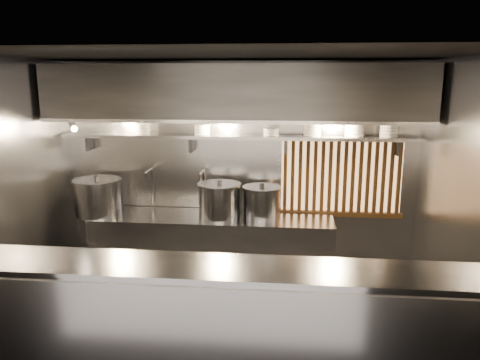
% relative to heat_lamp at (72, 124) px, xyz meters
% --- Properties ---
extents(floor, '(4.50, 4.50, 0.00)m').
position_rel_heat_lamp_xyz_m(floor, '(1.90, -0.85, -2.07)').
color(floor, black).
rests_on(floor, ground).
extents(ceiling, '(4.50, 4.50, 0.00)m').
position_rel_heat_lamp_xyz_m(ceiling, '(1.90, -0.85, 0.73)').
color(ceiling, black).
rests_on(ceiling, wall_back).
extents(wall_back, '(4.50, 0.00, 4.50)m').
position_rel_heat_lamp_xyz_m(wall_back, '(1.90, 0.65, -0.67)').
color(wall_back, gray).
rests_on(wall_back, floor).
extents(wall_left, '(0.00, 3.00, 3.00)m').
position_rel_heat_lamp_xyz_m(wall_left, '(-0.35, -0.85, -0.67)').
color(wall_left, gray).
rests_on(wall_left, floor).
extents(wall_right, '(0.00, 3.00, 3.00)m').
position_rel_heat_lamp_xyz_m(wall_right, '(4.15, -0.85, -0.67)').
color(wall_right, gray).
rests_on(wall_right, floor).
extents(serving_counter, '(4.50, 0.56, 1.13)m').
position_rel_heat_lamp_xyz_m(serving_counter, '(1.90, -1.81, -1.50)').
color(serving_counter, '#949499').
rests_on(serving_counter, floor).
extents(cooking_bench, '(3.00, 0.70, 0.90)m').
position_rel_heat_lamp_xyz_m(cooking_bench, '(1.60, 0.28, -1.62)').
color(cooking_bench, '#949499').
rests_on(cooking_bench, floor).
extents(bowl_shelf, '(4.40, 0.34, 0.04)m').
position_rel_heat_lamp_xyz_m(bowl_shelf, '(1.90, 0.47, -0.19)').
color(bowl_shelf, '#949499').
rests_on(bowl_shelf, wall_back).
extents(exhaust_hood, '(4.40, 0.81, 0.65)m').
position_rel_heat_lamp_xyz_m(exhaust_hood, '(1.90, 0.25, 0.36)').
color(exhaust_hood, '#2D2D30').
rests_on(exhaust_hood, ceiling).
extents(wood_screen, '(1.56, 0.09, 1.04)m').
position_rel_heat_lamp_xyz_m(wood_screen, '(3.20, 0.60, -0.69)').
color(wood_screen, '#FFBB72').
rests_on(wood_screen, wall_back).
extents(faucet_left, '(0.04, 0.30, 0.50)m').
position_rel_heat_lamp_xyz_m(faucet_left, '(0.75, 0.52, -0.76)').
color(faucet_left, silver).
rests_on(faucet_left, wall_back).
extents(faucet_right, '(0.04, 0.30, 0.50)m').
position_rel_heat_lamp_xyz_m(faucet_right, '(1.45, 0.52, -0.76)').
color(faucet_right, silver).
rests_on(faucet_right, wall_back).
extents(heat_lamp, '(0.25, 0.35, 0.20)m').
position_rel_heat_lamp_xyz_m(heat_lamp, '(0.00, 0.00, 0.00)').
color(heat_lamp, '#949499').
rests_on(heat_lamp, exhaust_hood).
extents(pendant_bulb, '(0.09, 0.09, 0.19)m').
position_rel_heat_lamp_xyz_m(pendant_bulb, '(1.80, 0.35, -0.11)').
color(pendant_bulb, '#2D2D30').
rests_on(pendant_bulb, exhaust_hood).
extents(stock_pot_left, '(0.69, 0.69, 0.49)m').
position_rel_heat_lamp_xyz_m(stock_pot_left, '(0.15, 0.23, -0.94)').
color(stock_pot_left, '#949499').
rests_on(stock_pot_left, cooking_bench).
extents(stock_pot_mid, '(0.66, 0.66, 0.47)m').
position_rel_heat_lamp_xyz_m(stock_pot_mid, '(1.70, 0.25, -0.95)').
color(stock_pot_mid, '#949499').
rests_on(stock_pot_mid, cooking_bench).
extents(stock_pot_right, '(0.58, 0.58, 0.43)m').
position_rel_heat_lamp_xyz_m(stock_pot_right, '(2.21, 0.32, -0.97)').
color(stock_pot_right, '#949499').
rests_on(stock_pot_right, cooking_bench).
extents(bowl_stack_0, '(0.21, 0.21, 0.13)m').
position_rel_heat_lamp_xyz_m(bowl_stack_0, '(0.69, 0.47, -0.10)').
color(bowl_stack_0, white).
rests_on(bowl_stack_0, bowl_shelf).
extents(bowl_stack_1, '(0.21, 0.21, 0.13)m').
position_rel_heat_lamp_xyz_m(bowl_stack_1, '(1.46, 0.47, -0.10)').
color(bowl_stack_1, white).
rests_on(bowl_stack_1, bowl_shelf).
extents(bowl_stack_2, '(0.20, 0.20, 0.09)m').
position_rel_heat_lamp_xyz_m(bowl_stack_2, '(2.31, 0.47, -0.12)').
color(bowl_stack_2, white).
rests_on(bowl_stack_2, bowl_shelf).
extents(bowl_stack_3, '(0.23, 0.23, 0.17)m').
position_rel_heat_lamp_xyz_m(bowl_stack_3, '(2.81, 0.47, -0.08)').
color(bowl_stack_3, white).
rests_on(bowl_stack_3, bowl_shelf).
extents(bowl_stack_4, '(0.24, 0.24, 0.17)m').
position_rel_heat_lamp_xyz_m(bowl_stack_4, '(3.31, 0.47, -0.08)').
color(bowl_stack_4, white).
rests_on(bowl_stack_4, bowl_shelf).
extents(bowl_stack_5, '(0.23, 0.23, 0.17)m').
position_rel_heat_lamp_xyz_m(bowl_stack_5, '(3.72, 0.47, -0.08)').
color(bowl_stack_5, white).
rests_on(bowl_stack_5, bowl_shelf).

